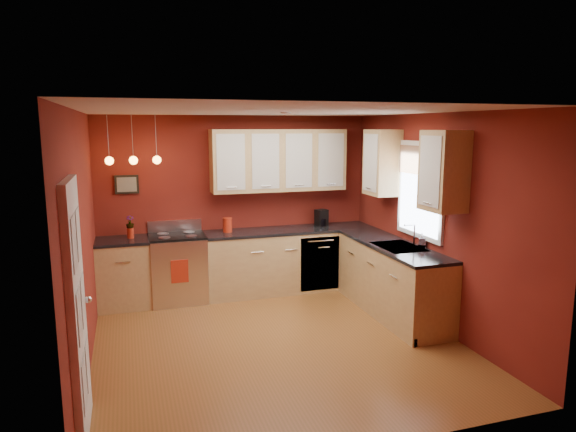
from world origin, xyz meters
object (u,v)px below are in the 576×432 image
object	(u,v)px
sink	(399,248)
red_canister	(227,225)
soap_pump	(422,240)
coffee_maker	(322,218)
gas_range	(178,268)

from	to	relation	value
sink	red_canister	distance (m)	2.45
sink	soap_pump	world-z (taller)	sink
sink	coffee_maker	distance (m)	1.66
red_canister	soap_pump	world-z (taller)	red_canister
red_canister	soap_pump	xyz separation A→B (m)	(2.14, -1.68, -0.01)
coffee_maker	soap_pump	xyz separation A→B (m)	(0.67, -1.73, -0.02)
gas_range	soap_pump	world-z (taller)	soap_pump
gas_range	coffee_maker	size ratio (longest dim) A/B	4.48
gas_range	red_canister	bearing A→B (deg)	3.06
red_canister	coffee_maker	size ratio (longest dim) A/B	0.84
gas_range	red_canister	distance (m)	0.92
gas_range	sink	world-z (taller)	sink
sink	coffee_maker	xyz separation A→B (m)	(-0.43, 1.60, 0.14)
coffee_maker	soap_pump	size ratio (longest dim) A/B	1.31
sink	red_canister	bearing A→B (deg)	141.02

